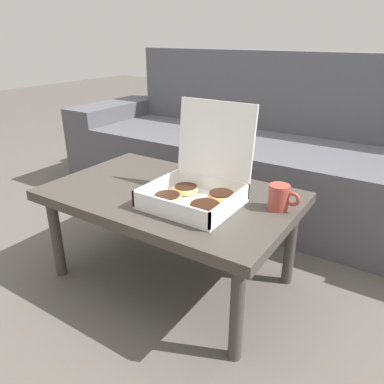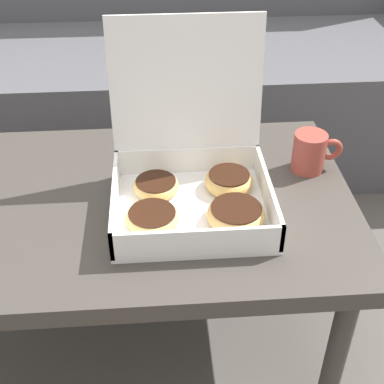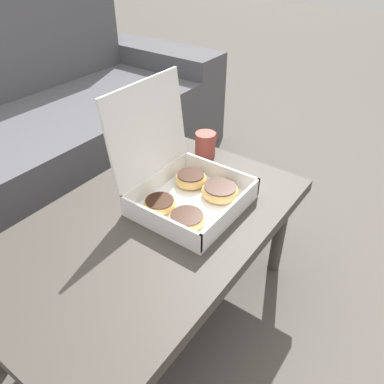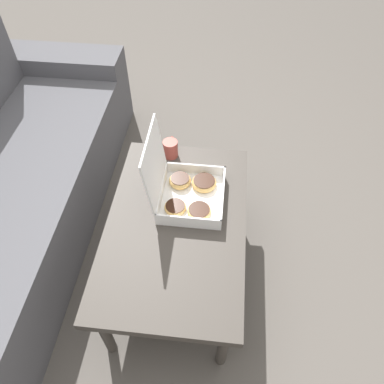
# 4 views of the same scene
# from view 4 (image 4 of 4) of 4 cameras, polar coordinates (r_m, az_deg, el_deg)

# --- Properties ---
(ground_plane) EXTENTS (12.00, 12.00, 0.00)m
(ground_plane) POSITION_cam_4_polar(r_m,az_deg,el_deg) (1.97, -6.38, -11.08)
(ground_plane) COLOR #514C47
(coffee_table) EXTENTS (0.96, 0.60, 0.40)m
(coffee_table) POSITION_cam_4_polar(r_m,az_deg,el_deg) (1.64, -2.42, -5.53)
(coffee_table) COLOR #3D3833
(coffee_table) RESTS_ON ground_plane
(pastry_box) EXTENTS (0.31, 0.32, 0.35)m
(pastry_box) POSITION_cam_4_polar(r_m,az_deg,el_deg) (1.65, -1.05, 0.50)
(pastry_box) COLOR white
(pastry_box) RESTS_ON coffee_table
(coffee_mug) EXTENTS (0.11, 0.07, 0.09)m
(coffee_mug) POSITION_cam_4_polar(r_m,az_deg,el_deg) (1.86, -3.29, 6.67)
(coffee_mug) COLOR #993D33
(coffee_mug) RESTS_ON coffee_table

